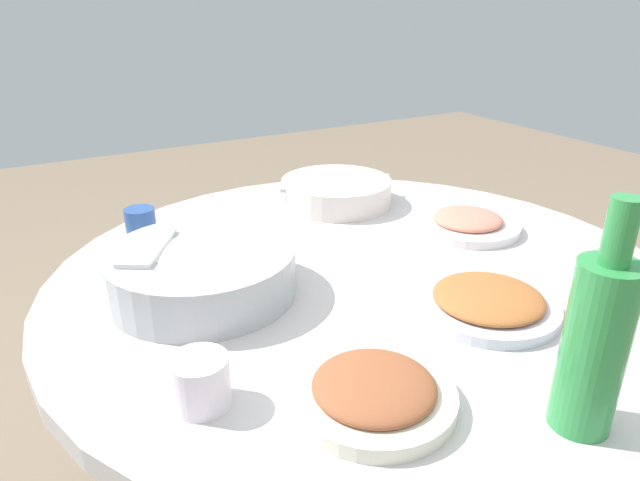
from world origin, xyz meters
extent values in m
cylinder|color=#99999E|center=(0.00, 0.00, 0.37)|extent=(0.13, 0.13, 0.67)
cylinder|color=silver|center=(0.00, 0.00, 0.72)|extent=(1.14, 1.14, 0.04)
cylinder|color=#B2B5BA|center=(0.06, 0.29, 0.78)|extent=(0.32, 0.32, 0.08)
ellipsoid|color=white|center=(0.06, 0.29, 0.78)|extent=(0.26, 0.26, 0.09)
cube|color=white|center=(0.11, 0.36, 0.82)|extent=(0.16, 0.13, 0.01)
cylinder|color=white|center=(0.34, -0.15, 0.77)|extent=(0.26, 0.26, 0.06)
cylinder|color=black|center=(0.34, -0.15, 0.76)|extent=(0.23, 0.23, 0.04)
cylinder|color=silver|center=(0.34, -0.15, 0.79)|extent=(0.04, 0.29, 0.01)
cylinder|color=silver|center=(-0.22, -0.09, 0.75)|extent=(0.23, 0.23, 0.02)
ellipsoid|color=#B06330|center=(-0.22, -0.09, 0.76)|extent=(0.18, 0.18, 0.03)
cylinder|color=white|center=(0.05, -0.30, 0.75)|extent=(0.22, 0.22, 0.02)
ellipsoid|color=tan|center=(0.05, -0.30, 0.76)|extent=(0.15, 0.15, 0.03)
cylinder|color=silver|center=(-0.32, 0.20, 0.75)|extent=(0.21, 0.21, 0.02)
ellipsoid|color=#9B5332|center=(-0.32, 0.20, 0.77)|extent=(0.15, 0.15, 0.03)
cylinder|color=green|center=(-0.47, 0.01, 0.84)|extent=(0.07, 0.07, 0.21)
cylinder|color=green|center=(-0.47, 0.01, 0.99)|extent=(0.03, 0.03, 0.07)
cylinder|color=#2D5095|center=(0.35, 0.32, 0.77)|extent=(0.06, 0.06, 0.07)
cylinder|color=white|center=(-0.21, 0.38, 0.77)|extent=(0.07, 0.07, 0.07)
camera|label=1|loc=(-0.78, 0.54, 1.21)|focal=32.02mm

